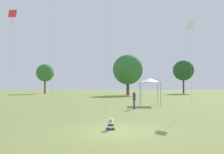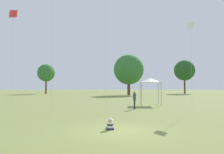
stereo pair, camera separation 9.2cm
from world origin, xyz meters
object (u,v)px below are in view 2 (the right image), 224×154
kite_3 (13,17)px  distant_tree_2 (46,73)px  seated_toddler (110,125)px  kite_2 (191,30)px  person_standing_2 (134,98)px  canopy_tent (150,81)px  distant_tree_0 (129,70)px  distant_tree_1 (184,70)px

kite_3 → distant_tree_2: bearing=150.2°
seated_toddler → kite_2: (7.66, 8.17, 7.16)m
person_standing_2 → canopy_tent: 6.11m
distant_tree_2 → distant_tree_0: bearing=-27.0°
kite_2 → distant_tree_0: 37.34m
distant_tree_2 → canopy_tent: bearing=-61.0°
kite_3 → distant_tree_1: (36.18, 44.19, -2.61)m
kite_3 → distant_tree_2: (-7.88, 44.67, -3.50)m
canopy_tent → distant_tree_1: 47.20m
seated_toddler → kite_2: size_ratio=0.07×
kite_3 → distant_tree_0: (16.79, 32.10, -3.38)m
kite_3 → distant_tree_2: size_ratio=1.17×
person_standing_2 → distant_tree_0: bearing=-19.4°
kite_2 → distant_tree_2: distant_tree_2 is taller
seated_toddler → distant_tree_2: distant_tree_2 is taller
canopy_tent → kite_3: bearing=-173.5°
kite_3 → canopy_tent: bearing=56.7°
distant_tree_2 → kite_2: bearing=-62.4°
seated_toddler → kite_3: bearing=123.3°
distant_tree_0 → distant_tree_1: (19.39, 12.09, 0.77)m
seated_toddler → kite_3: kite_3 is taller
kite_2 → distant_tree_2: bearing=-136.5°
kite_2 → distant_tree_1: 52.57m
distant_tree_0 → distant_tree_2: 27.69m
person_standing_2 → distant_tree_1: (22.95, 47.57, 6.35)m
kite_2 → canopy_tent: bearing=-146.0°
seated_toddler → distant_tree_0: bearing=77.2°
distant_tree_0 → seated_toddler: bearing=-97.8°
distant_tree_0 → distant_tree_2: distant_tree_0 is taller
person_standing_2 → distant_tree_1: size_ratio=0.17×
canopy_tent → kite_3: 17.52m
seated_toddler → distant_tree_1: distant_tree_1 is taller
kite_3 → seated_toddler: bearing=-1.6°
seated_toddler → distant_tree_1: bearing=61.0°
kite_3 → distant_tree_2: kite_3 is taller
distant_tree_0 → distant_tree_2: (-24.67, 12.58, -0.12)m
seated_toddler → kite_2: kite_2 is taller
seated_toddler → distant_tree_0: 46.34m
person_standing_2 → distant_tree_0: distant_tree_0 is taller
distant_tree_0 → distant_tree_2: bearing=153.0°
canopy_tent → kite_2: bearing=-71.9°
kite_2 → kite_3: (-18.20, 5.21, 2.65)m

